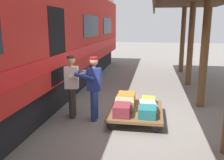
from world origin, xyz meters
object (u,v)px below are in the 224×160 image
at_px(luggage_cart, 136,111).
at_px(porter_in_overalls, 93,86).
at_px(train_car, 6,41).
at_px(suitcase_teal_softside, 147,112).
at_px(suitcase_gray_aluminum, 148,106).
at_px(suitcase_orange_carryall, 126,98).
at_px(suitcase_tan_vintage, 124,104).
at_px(porter_by_door, 73,84).
at_px(suitcase_burgundy_valise, 122,110).
at_px(suitcase_yellow_case, 148,101).

bearing_deg(luggage_cart, porter_in_overalls, 8.13).
relative_size(train_car, suitcase_teal_softside, 40.40).
bearing_deg(suitcase_gray_aluminum, suitcase_orange_carryall, -37.91).
xyz_separation_m(train_car, suitcase_gray_aluminum, (-3.93, 0.02, -1.66)).
xyz_separation_m(suitcase_teal_softside, suitcase_tan_vintage, (0.63, -0.49, 0.01)).
xyz_separation_m(train_car, porter_in_overalls, (-2.50, 0.18, -1.14)).
bearing_deg(suitcase_orange_carryall, porter_in_overalls, 38.76).
height_order(train_car, suitcase_gray_aluminum, train_car).
height_order(train_car, suitcase_orange_carryall, train_car).
xyz_separation_m(suitcase_teal_softside, porter_by_door, (2.04, -0.44, 0.50)).
relative_size(luggage_cart, suitcase_orange_carryall, 3.23).
height_order(suitcase_teal_softside, suitcase_burgundy_valise, suitcase_burgundy_valise).
bearing_deg(porter_by_door, porter_in_overalls, 169.18).
xyz_separation_m(train_car, porter_by_door, (-1.89, 0.07, -1.14)).
height_order(luggage_cart, suitcase_yellow_case, suitcase_yellow_case).
distance_m(luggage_cart, suitcase_gray_aluminum, 0.35).
relative_size(luggage_cart, suitcase_teal_softside, 3.49).
bearing_deg(suitcase_orange_carryall, suitcase_teal_softside, 122.70).
relative_size(suitcase_teal_softside, suitcase_orange_carryall, 0.92).
bearing_deg(suitcase_orange_carryall, suitcase_tan_vintage, 90.00).
xyz_separation_m(suitcase_teal_softside, suitcase_burgundy_valise, (0.63, 0.00, 0.02)).
xyz_separation_m(suitcase_orange_carryall, porter_by_door, (1.42, 0.53, 0.48)).
xyz_separation_m(suitcase_burgundy_valise, suitcase_orange_carryall, (0.00, -0.97, 0.01)).
xyz_separation_m(luggage_cart, suitcase_burgundy_valise, (0.31, 0.49, 0.18)).
bearing_deg(suitcase_gray_aluminum, suitcase_yellow_case, -90.00).
bearing_deg(porter_in_overalls, train_car, -4.18).
height_order(luggage_cart, suitcase_gray_aluminum, suitcase_gray_aluminum).
distance_m(suitcase_yellow_case, suitcase_gray_aluminum, 0.49).
distance_m(suitcase_tan_vintage, porter_by_door, 1.50).
distance_m(train_car, suitcase_yellow_case, 4.29).
height_order(luggage_cart, suitcase_tan_vintage, suitcase_tan_vintage).
bearing_deg(porter_by_door, suitcase_tan_vintage, -178.27).
bearing_deg(luggage_cart, suitcase_orange_carryall, -57.30).
bearing_deg(suitcase_tan_vintage, suitcase_burgundy_valise, 90.00).
bearing_deg(porter_by_door, luggage_cart, -178.58).
xyz_separation_m(luggage_cart, suitcase_orange_carryall, (0.31, -0.49, 0.19)).
bearing_deg(suitcase_burgundy_valise, train_car, -8.78).
xyz_separation_m(train_car, suitcase_teal_softside, (-3.93, 0.51, -1.64)).
xyz_separation_m(suitcase_tan_vintage, suitcase_gray_aluminum, (-0.63, 0.00, -0.03)).
bearing_deg(suitcase_gray_aluminum, suitcase_teal_softside, 90.00).
bearing_deg(suitcase_yellow_case, porter_in_overalls, 24.32).
bearing_deg(suitcase_orange_carryall, suitcase_yellow_case, -180.00).
distance_m(suitcase_yellow_case, porter_in_overalls, 1.66).
bearing_deg(suitcase_orange_carryall, suitcase_gray_aluminum, 142.09).
bearing_deg(suitcase_yellow_case, porter_by_door, 14.55).
xyz_separation_m(train_car, suitcase_orange_carryall, (-3.30, -0.46, -1.61)).
xyz_separation_m(suitcase_gray_aluminum, porter_in_overalls, (1.43, 0.16, 0.52)).
bearing_deg(suitcase_gray_aluminum, luggage_cart, 0.00).
height_order(suitcase_orange_carryall, porter_by_door, porter_by_door).
distance_m(suitcase_burgundy_valise, suitcase_orange_carryall, 0.97).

